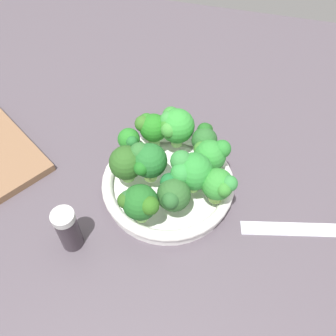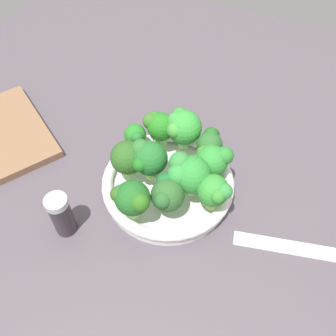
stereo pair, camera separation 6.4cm
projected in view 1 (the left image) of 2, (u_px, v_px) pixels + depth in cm
name	position (u px, v px, depth cm)	size (l,w,h in cm)	color
ground_plane	(162.00, 179.00, 72.80)	(130.00, 130.00, 2.50)	#504750
bowl	(168.00, 184.00, 68.22)	(24.00, 24.00, 3.53)	white
broccoli_floret_0	(130.00, 141.00, 68.11)	(4.20, 4.12, 5.56)	#9DDA73
broccoli_floret_1	(148.00, 161.00, 63.30)	(6.62, 6.66, 7.73)	#9ED165
broccoli_floret_2	(205.00, 138.00, 67.63)	(4.71, 5.41, 6.28)	#91C967
broccoli_floret_3	(210.00, 155.00, 65.14)	(6.51, 5.74, 6.84)	#94CC6E
broccoli_floret_4	(139.00, 203.00, 58.17)	(6.82, 5.80, 7.45)	#98DA71
broccoli_floret_5	(190.00, 171.00, 61.57)	(7.37, 6.55, 8.20)	#90CF5F
broccoli_floret_6	(175.00, 125.00, 68.26)	(6.69, 6.76, 8.06)	#8FCA68
broccoli_floret_7	(173.00, 194.00, 60.15)	(5.58, 6.54, 6.48)	#83B856
broccoli_floret_8	(219.00, 185.00, 60.69)	(5.90, 5.43, 7.02)	#87BD52
broccoli_floret_9	(152.00, 127.00, 68.57)	(6.96, 5.26, 7.04)	#86C466
broccoli_floret_10	(129.00, 162.00, 63.65)	(6.37, 5.98, 7.25)	#77BB53
pepper_shaker	(68.00, 229.00, 59.36)	(3.73, 3.73, 8.87)	#312830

